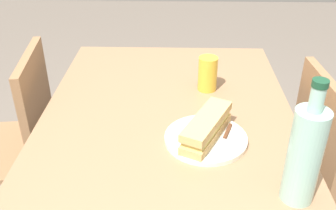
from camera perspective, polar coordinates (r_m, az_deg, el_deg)
dining_table at (r=1.38m, az=0.00°, el=-4.98°), size 1.10×0.83×0.75m
chair_far at (r=1.56m, az=23.31°, el=-8.92°), size 0.43×0.43×0.88m
chair_near at (r=1.70m, az=-21.03°, el=-4.96°), size 0.45×0.45×0.88m
plate_near at (r=1.17m, az=5.52°, el=-4.90°), size 0.24×0.24×0.01m
baguette_sandwich_near at (r=1.14m, az=5.62°, el=-3.21°), size 0.24×0.16×0.07m
knife_near at (r=1.16m, az=8.23°, el=-4.86°), size 0.17×0.07×0.01m
water_bottle at (r=0.95m, az=19.26°, el=-6.79°), size 0.08×0.08×0.32m
beer_glass at (r=1.42m, az=5.79°, el=4.55°), size 0.07×0.07×0.13m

